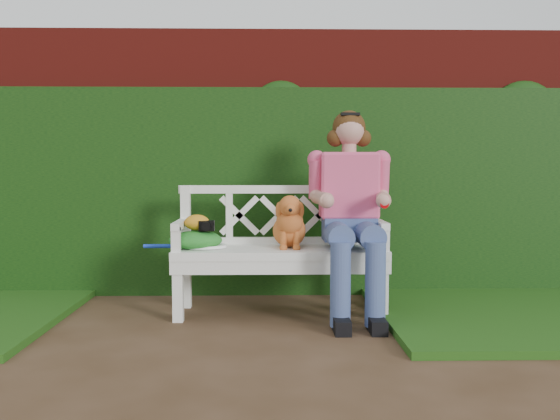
{
  "coord_description": "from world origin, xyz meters",
  "views": [
    {
      "loc": [
        0.32,
        -3.24,
        1.04
      ],
      "look_at": [
        0.41,
        0.97,
        0.75
      ],
      "focal_mm": 38.0,
      "sensor_mm": 36.0,
      "label": 1
    }
  ],
  "objects": [
    {
      "name": "dog",
      "position": [
        0.47,
        0.97,
        0.67
      ],
      "size": [
        0.26,
        0.35,
        0.38
      ],
      "primitive_type": null,
      "rotation": [
        0.0,
        0.0,
        -0.01
      ],
      "color": "olive",
      "rests_on": "garden_bench"
    },
    {
      "name": "grass_right",
      "position": [
        2.4,
        0.9,
        0.03
      ],
      "size": [
        2.6,
        2.0,
        0.05
      ],
      "primitive_type": "cube",
      "color": "#1B4615",
      "rests_on": "ground"
    },
    {
      "name": "camera_item",
      "position": [
        -0.11,
        0.92,
        0.64
      ],
      "size": [
        0.11,
        0.08,
        0.07
      ],
      "primitive_type": "cube",
      "rotation": [
        0.0,
        0.0,
        0.03
      ],
      "color": "black",
      "rests_on": "green_bag"
    },
    {
      "name": "garden_bench",
      "position": [
        0.41,
        0.97,
        0.24
      ],
      "size": [
        1.59,
        0.63,
        0.48
      ],
      "primitive_type": null,
      "rotation": [
        0.0,
        0.0,
        0.02
      ],
      "color": "white",
      "rests_on": "ground"
    },
    {
      "name": "seated_woman",
      "position": [
        0.9,
        0.95,
        0.73
      ],
      "size": [
        0.63,
        0.83,
        1.46
      ],
      "primitive_type": null,
      "rotation": [
        0.0,
        0.0,
        0.01
      ],
      "color": "#D0304A",
      "rests_on": "ground"
    },
    {
      "name": "ground",
      "position": [
        0.0,
        0.0,
        0.0
      ],
      "size": [
        60.0,
        60.0,
        0.0
      ],
      "primitive_type": "plane",
      "color": "#3E2918"
    },
    {
      "name": "brick_wall",
      "position": [
        0.0,
        1.9,
        1.1
      ],
      "size": [
        10.0,
        0.3,
        2.2
      ],
      "primitive_type": "cube",
      "color": "maroon",
      "rests_on": "ground"
    },
    {
      "name": "baseball_glove",
      "position": [
        -0.18,
        0.95,
        0.66
      ],
      "size": [
        0.21,
        0.17,
        0.11
      ],
      "primitive_type": "ellipsoid",
      "rotation": [
        0.0,
        0.0,
        0.27
      ],
      "color": "orange",
      "rests_on": "green_bag"
    },
    {
      "name": "green_bag",
      "position": [
        -0.19,
        0.93,
        0.54
      ],
      "size": [
        0.38,
        0.3,
        0.13
      ],
      "primitive_type": null,
      "rotation": [
        0.0,
        0.0,
        -0.02
      ],
      "color": "green",
      "rests_on": "garden_bench"
    },
    {
      "name": "ivy_hedge",
      "position": [
        0.0,
        1.68,
        0.85
      ],
      "size": [
        10.0,
        0.18,
        1.7
      ],
      "primitive_type": "cube",
      "color": "#1F4710",
      "rests_on": "ground"
    },
    {
      "name": "tennis_racket",
      "position": [
        -0.17,
        0.96,
        0.49
      ],
      "size": [
        0.65,
        0.37,
        0.03
      ],
      "primitive_type": null,
      "rotation": [
        0.0,
        0.0,
        0.2
      ],
      "color": "white",
      "rests_on": "garden_bench"
    }
  ]
}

